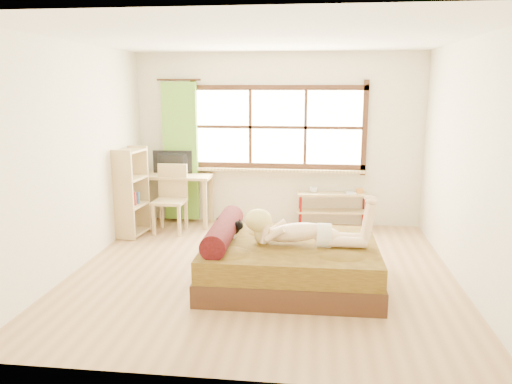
# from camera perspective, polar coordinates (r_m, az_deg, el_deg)

# --- Properties ---
(floor) EXTENTS (4.50, 4.50, 0.00)m
(floor) POSITION_cam_1_polar(r_m,az_deg,el_deg) (6.06, 0.73, -9.15)
(floor) COLOR #9E754C
(floor) RESTS_ON ground
(ceiling) EXTENTS (4.50, 4.50, 0.00)m
(ceiling) POSITION_cam_1_polar(r_m,az_deg,el_deg) (5.67, 0.80, 17.22)
(ceiling) COLOR white
(ceiling) RESTS_ON wall_back
(wall_back) EXTENTS (4.50, 0.00, 4.50)m
(wall_back) POSITION_cam_1_polar(r_m,az_deg,el_deg) (7.93, 2.50, 5.97)
(wall_back) COLOR silver
(wall_back) RESTS_ON floor
(wall_front) EXTENTS (4.50, 0.00, 4.50)m
(wall_front) POSITION_cam_1_polar(r_m,az_deg,el_deg) (3.52, -3.14, -1.79)
(wall_front) COLOR silver
(wall_front) RESTS_ON floor
(wall_left) EXTENTS (0.00, 4.50, 4.50)m
(wall_left) POSITION_cam_1_polar(r_m,az_deg,el_deg) (6.35, -19.91, 3.73)
(wall_left) COLOR silver
(wall_left) RESTS_ON floor
(wall_right) EXTENTS (0.00, 4.50, 4.50)m
(wall_right) POSITION_cam_1_polar(r_m,az_deg,el_deg) (5.91, 23.03, 2.92)
(wall_right) COLOR silver
(wall_right) RESTS_ON floor
(window) EXTENTS (2.80, 0.16, 1.46)m
(window) POSITION_cam_1_polar(r_m,az_deg,el_deg) (7.89, 2.49, 7.10)
(window) COLOR #FFEDBF
(window) RESTS_ON wall_back
(curtain) EXTENTS (0.55, 0.10, 2.20)m
(curtain) POSITION_cam_1_polar(r_m,az_deg,el_deg) (8.10, -8.61, 4.55)
(curtain) COLOR #609328
(curtain) RESTS_ON wall_back
(bed) EXTENTS (1.95, 1.57, 0.74)m
(bed) POSITION_cam_1_polar(r_m,az_deg,el_deg) (5.65, 3.45, -7.92)
(bed) COLOR #382010
(bed) RESTS_ON floor
(woman) EXTENTS (1.36, 0.40, 0.58)m
(woman) POSITION_cam_1_polar(r_m,az_deg,el_deg) (5.44, 5.57, -3.09)
(woman) COLOR beige
(woman) RESTS_ON bed
(kitten) EXTENTS (0.29, 0.12, 0.23)m
(kitten) POSITION_cam_1_polar(r_m,az_deg,el_deg) (5.72, -3.20, -4.12)
(kitten) COLOR black
(kitten) RESTS_ON bed
(desk) EXTENTS (1.31, 0.60, 0.81)m
(desk) POSITION_cam_1_polar(r_m,az_deg,el_deg) (8.03, -9.68, 1.25)
(desk) COLOR #A28B58
(desk) RESTS_ON floor
(monitor) EXTENTS (0.63, 0.08, 0.36)m
(monitor) POSITION_cam_1_polar(r_m,az_deg,el_deg) (8.03, -9.65, 3.35)
(monitor) COLOR black
(monitor) RESTS_ON desk
(chair) EXTENTS (0.46, 0.46, 1.02)m
(chair) POSITION_cam_1_polar(r_m,az_deg,el_deg) (7.70, -9.67, -0.27)
(chair) COLOR #A28B58
(chair) RESTS_ON floor
(pipe_shelf) EXTENTS (1.12, 0.37, 0.62)m
(pipe_shelf) POSITION_cam_1_polar(r_m,az_deg,el_deg) (7.89, 8.83, -1.16)
(pipe_shelf) COLOR #A28B58
(pipe_shelf) RESTS_ON floor
(cup) EXTENTS (0.13, 0.13, 0.09)m
(cup) POSITION_cam_1_polar(r_m,az_deg,el_deg) (7.85, 6.61, 0.26)
(cup) COLOR gray
(cup) RESTS_ON pipe_shelf
(book) EXTENTS (0.17, 0.22, 0.02)m
(book) POSITION_cam_1_polar(r_m,az_deg,el_deg) (7.87, 10.24, -0.10)
(book) COLOR gray
(book) RESTS_ON pipe_shelf
(bookshelf) EXTENTS (0.37, 0.59, 1.30)m
(bookshelf) POSITION_cam_1_polar(r_m,az_deg,el_deg) (7.55, -14.07, 0.01)
(bookshelf) COLOR #A28B58
(bookshelf) RESTS_ON floor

